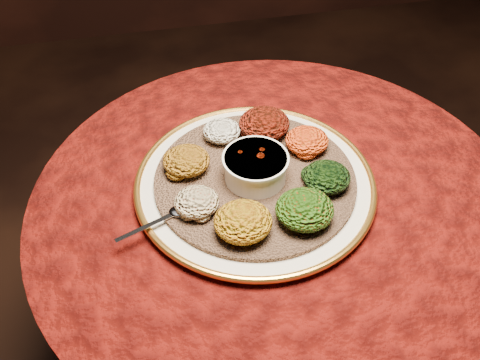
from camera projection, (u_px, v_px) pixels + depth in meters
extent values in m
cylinder|color=black|center=(270.00, 305.00, 1.31)|extent=(0.12, 0.12, 0.68)
cylinder|color=black|center=(277.00, 208.00, 1.06)|extent=(0.80, 0.80, 0.04)
cylinder|color=#4A0906|center=(274.00, 252.00, 1.16)|extent=(0.93, 0.93, 0.34)
cylinder|color=#4A0906|center=(278.00, 198.00, 1.04)|extent=(0.96, 0.96, 0.01)
cylinder|color=beige|center=(255.00, 184.00, 1.04)|extent=(0.56, 0.56, 0.02)
torus|color=gold|center=(255.00, 182.00, 1.04)|extent=(0.47, 0.47, 0.01)
cylinder|color=brown|center=(255.00, 179.00, 1.03)|extent=(0.49, 0.49, 0.01)
cylinder|color=white|center=(255.00, 168.00, 1.01)|extent=(0.12, 0.12, 0.05)
cylinder|color=white|center=(256.00, 159.00, 1.00)|extent=(0.13, 0.13, 0.01)
cylinder|color=#591004|center=(256.00, 162.00, 1.00)|extent=(0.10, 0.10, 0.01)
ellipsoid|color=silver|center=(180.00, 211.00, 0.96)|extent=(0.04, 0.03, 0.01)
cube|color=silver|center=(145.00, 227.00, 0.94)|extent=(0.11, 0.05, 0.00)
ellipsoid|color=white|center=(222.00, 131.00, 1.10)|extent=(0.08, 0.07, 0.04)
ellipsoid|color=black|center=(264.00, 123.00, 1.11)|extent=(0.11, 0.10, 0.05)
ellipsoid|color=#B8610F|center=(307.00, 141.00, 1.07)|extent=(0.09, 0.08, 0.04)
ellipsoid|color=black|center=(327.00, 177.00, 1.00)|extent=(0.09, 0.09, 0.04)
ellipsoid|color=#A3250A|center=(305.00, 209.00, 0.94)|extent=(0.10, 0.10, 0.05)
ellipsoid|color=#A2790E|center=(243.00, 222.00, 0.92)|extent=(0.10, 0.10, 0.05)
ellipsoid|color=maroon|center=(197.00, 202.00, 0.96)|extent=(0.08, 0.08, 0.04)
ellipsoid|color=brown|center=(186.00, 161.00, 1.03)|extent=(0.09, 0.09, 0.04)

